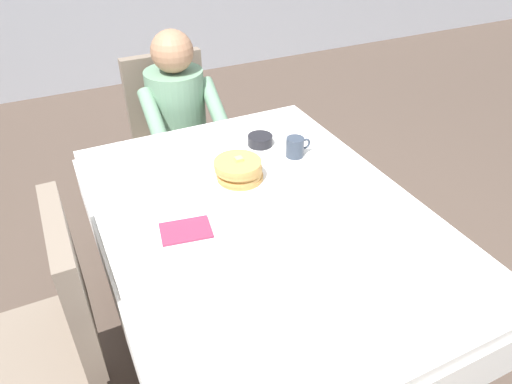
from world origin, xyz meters
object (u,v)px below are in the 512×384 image
dining_table_main (264,232)px  spoon_near_edge (274,226)px  chair_diner (173,129)px  breakfast_stack (239,170)px  bowl_butter (260,140)px  chair_left_side (51,327)px  fork_left_of_plate (195,197)px  plate_breakfast (239,181)px  diner_person (180,118)px  syrup_pitcher (177,173)px  knife_right_of_plate (284,173)px  cup_coffee (295,147)px

dining_table_main → spoon_near_edge: size_ratio=10.16×
chair_diner → breakfast_stack: chair_diner is taller
chair_diner → bowl_butter: size_ratio=8.45×
bowl_butter → chair_left_side: bearing=-155.2°
breakfast_stack → fork_left_of_plate: 0.20m
bowl_butter → plate_breakfast: bearing=-131.1°
diner_person → chair_left_side: (-0.78, -1.01, -0.14)m
dining_table_main → spoon_near_edge: (-0.00, -0.09, 0.09)m
breakfast_stack → bowl_butter: size_ratio=1.76×
chair_diner → diner_person: size_ratio=0.83×
syrup_pitcher → spoon_near_edge: (0.21, -0.42, -0.04)m
knife_right_of_plate → spoon_near_edge: bearing=142.1°
diner_person → fork_left_of_plate: bearing=76.1°
dining_table_main → plate_breakfast: plate_breakfast is taller
fork_left_of_plate → spoon_near_edge: same height
diner_person → fork_left_of_plate: (-0.20, -0.82, 0.07)m
breakfast_stack → bowl_butter: 0.32m
cup_coffee → knife_right_of_plate: size_ratio=0.56×
diner_person → bowl_butter: size_ratio=10.18×
chair_left_side → knife_right_of_plate: (0.96, 0.19, 0.21)m
dining_table_main → breakfast_stack: breakfast_stack is taller
breakfast_stack → knife_right_of_plate: 0.20m
chair_diner → chair_left_side: (-0.78, -1.17, 0.00)m
diner_person → breakfast_stack: bearing=89.2°
dining_table_main → chair_left_side: chair_left_side is taller
plate_breakfast → breakfast_stack: (0.00, 0.00, 0.05)m
diner_person → spoon_near_edge: (-0.02, -1.10, 0.07)m
chair_left_side → spoon_near_edge: bearing=-96.6°
diner_person → plate_breakfast: diner_person is taller
chair_left_side → cup_coffee: (1.07, 0.30, 0.25)m
diner_person → knife_right_of_plate: diner_person is taller
plate_breakfast → bowl_butter: bearing=48.9°
fork_left_of_plate → spoon_near_edge: bearing=-145.2°
dining_table_main → fork_left_of_plate: fork_left_of_plate is taller
fork_left_of_plate → breakfast_stack: bearing=-82.4°
bowl_butter → knife_right_of_plate: 0.26m
chair_left_side → bowl_butter: (0.98, 0.45, 0.23)m
syrup_pitcher → knife_right_of_plate: bearing=-18.5°
chair_diner → breakfast_stack: (-0.01, -0.95, 0.27)m
knife_right_of_plate → spoon_near_edge: same height
chair_diner → knife_right_of_plate: chair_diner is taller
breakfast_stack → spoon_near_edge: breakfast_stack is taller
cup_coffee → dining_table_main: bearing=-134.8°
dining_table_main → chair_left_side: 0.78m
syrup_pitcher → plate_breakfast: bearing=-28.3°
chair_diner → diner_person: diner_person is taller
chair_left_side → syrup_pitcher: 0.69m
cup_coffee → syrup_pitcher: 0.51m
chair_diner → knife_right_of_plate: bearing=100.3°
breakfast_stack → syrup_pitcher: (-0.22, 0.11, -0.02)m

